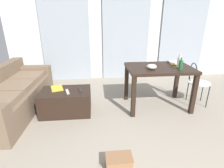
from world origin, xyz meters
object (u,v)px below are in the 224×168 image
(tv_remote_primary, at_px, (80,90))
(tv_remote_secondary, at_px, (67,92))
(shoebox, at_px, (119,161))
(magazine, at_px, (57,88))
(book_stack, at_px, (174,62))
(couch, at_px, (11,95))
(craft_table, at_px, (159,73))
(coffee_table, at_px, (66,101))
(tv_remote_on_table, at_px, (151,64))
(wire_chair, at_px, (196,79))
(bottle_near, at_px, (181,65))
(bowl, at_px, (152,67))
(bottle_far, at_px, (179,62))

(tv_remote_primary, distance_m, tv_remote_secondary, 0.22)
(shoebox, bearing_deg, magazine, 122.92)
(tv_remote_primary, height_order, magazine, magazine)
(book_stack, relative_size, shoebox, 0.92)
(book_stack, bearing_deg, shoebox, -128.30)
(couch, xyz_separation_m, craft_table, (2.66, -0.07, 0.36))
(tv_remote_primary, xyz_separation_m, tv_remote_secondary, (-0.21, -0.05, 0.00))
(coffee_table, distance_m, tv_remote_on_table, 1.71)
(craft_table, xyz_separation_m, magazine, (-1.84, 0.03, -0.23))
(wire_chair, height_order, tv_remote_primary, wire_chair)
(bottle_near, bearing_deg, couch, 174.74)
(wire_chair, distance_m, bottle_near, 0.63)
(bowl, relative_size, book_stack, 0.60)
(magazine, bearing_deg, bottle_near, -23.41)
(bottle_near, bearing_deg, tv_remote_primary, 176.07)
(craft_table, height_order, tv_remote_secondary, craft_table)
(shoebox, bearing_deg, couch, 139.97)
(bowl, bearing_deg, coffee_table, 177.96)
(wire_chair, relative_size, shoebox, 2.71)
(tv_remote_on_table, xyz_separation_m, tv_remote_primary, (-1.32, -0.27, -0.37))
(magazine, bearing_deg, shoebox, -74.10)
(tv_remote_on_table, bearing_deg, bottle_far, -3.75)
(couch, relative_size, tv_remote_secondary, 11.55)
(coffee_table, height_order, bowl, bowl)
(craft_table, distance_m, tv_remote_on_table, 0.24)
(wire_chair, xyz_separation_m, shoebox, (-1.66, -1.42, -0.43))
(coffee_table, height_order, magazine, magazine)
(bottle_far, xyz_separation_m, tv_remote_on_table, (-0.44, 0.21, -0.08))
(bottle_far, xyz_separation_m, shoebox, (-1.25, -1.37, -0.80))
(couch, xyz_separation_m, bowl, (2.47, -0.19, 0.52))
(coffee_table, distance_m, magazine, 0.29)
(bottle_near, xyz_separation_m, bottle_far, (0.06, 0.17, 0.01))
(bottle_far, distance_m, shoebox, 2.02)
(bowl, height_order, book_stack, bowl)
(couch, xyz_separation_m, shoebox, (1.75, -1.47, -0.23))
(bottle_near, relative_size, bowl, 1.23)
(magazine, bearing_deg, bottle_far, -18.70)
(craft_table, bearing_deg, bottle_far, -5.19)
(bottle_near, distance_m, bottle_far, 0.18)
(bottle_far, relative_size, book_stack, 0.84)
(wire_chair, relative_size, bottle_near, 3.96)
(couch, relative_size, tv_remote_primary, 11.70)
(tv_remote_primary, bearing_deg, craft_table, -6.61)
(tv_remote_on_table, height_order, magazine, tv_remote_on_table)
(magazine, bearing_deg, couch, 160.66)
(tv_remote_on_table, xyz_separation_m, tv_remote_secondary, (-1.53, -0.32, -0.37))
(couch, height_order, bowl, bowl)
(bottle_near, distance_m, tv_remote_on_table, 0.55)
(coffee_table, distance_m, bottle_near, 2.07)
(coffee_table, bearing_deg, shoebox, -59.80)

